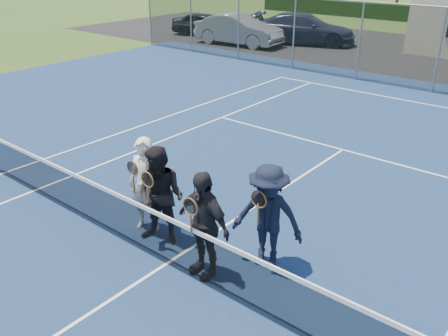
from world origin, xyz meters
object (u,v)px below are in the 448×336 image
(car_a, at_px, (204,24))
(player_d, at_px, (268,217))
(car_b, at_px, (239,30))
(player_c, at_px, (203,224))
(tennis_net, at_px, (165,238))
(player_a, at_px, (146,185))
(player_b, at_px, (161,197))
(car_c, at_px, (304,29))

(car_a, xyz_separation_m, player_d, (16.21, -16.73, 0.25))
(car_a, distance_m, car_b, 3.77)
(player_c, bearing_deg, tennis_net, -158.79)
(car_b, xyz_separation_m, player_a, (10.29, -16.01, 0.11))
(car_a, height_order, player_c, player_c)
(car_b, height_order, player_b, player_b)
(tennis_net, distance_m, player_a, 1.28)
(player_b, height_order, player_d, same)
(car_a, bearing_deg, player_b, -155.77)
(car_c, height_order, player_d, player_d)
(car_a, height_order, car_c, car_c)
(car_b, height_order, player_c, player_c)
(car_a, xyz_separation_m, car_b, (3.57, -1.19, 0.14))
(car_c, distance_m, player_c, 21.14)
(car_c, xyz_separation_m, player_c, (9.43, -18.92, 0.11))
(tennis_net, relative_size, player_b, 6.49)
(car_c, bearing_deg, car_b, 114.17)
(car_c, xyz_separation_m, player_a, (7.74, -18.57, 0.11))
(player_d, bearing_deg, player_a, -168.56)
(car_a, relative_size, car_c, 0.71)
(tennis_net, xyz_separation_m, player_a, (-1.08, 0.59, 0.38))
(car_c, xyz_separation_m, player_b, (8.27, -18.71, 0.11))
(tennis_net, bearing_deg, player_a, 151.35)
(player_b, bearing_deg, car_b, 123.84)
(car_b, height_order, tennis_net, car_b)
(player_b, xyz_separation_m, player_c, (1.16, -0.21, 0.00))
(car_a, height_order, player_a, player_a)
(car_b, xyz_separation_m, tennis_net, (11.37, -16.60, -0.27))
(player_a, bearing_deg, tennis_net, -28.65)
(player_c, bearing_deg, car_a, 131.56)
(car_a, xyz_separation_m, player_c, (15.56, -17.55, 0.25))
(tennis_net, xyz_separation_m, player_b, (-0.55, 0.45, 0.38))
(car_c, bearing_deg, car_a, 81.74)
(player_c, height_order, player_d, same)
(car_a, relative_size, tennis_net, 0.34)
(car_c, relative_size, player_b, 3.11)
(car_c, distance_m, player_a, 20.12)
(player_b, bearing_deg, tennis_net, -39.63)
(player_c, bearing_deg, player_b, 169.71)
(car_b, relative_size, player_b, 2.74)
(car_c, bearing_deg, tennis_net, -176.18)
(car_b, distance_m, player_a, 19.03)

